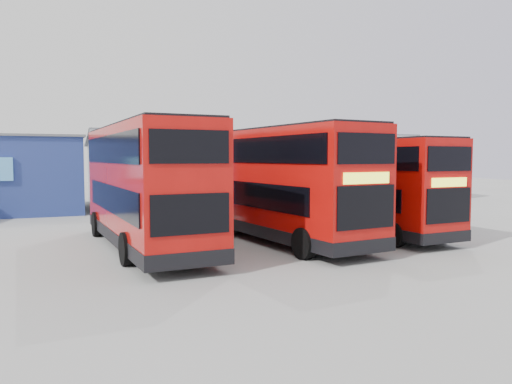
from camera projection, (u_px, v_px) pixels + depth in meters
name	position (u px, v px, depth m)	size (l,w,h in m)	color
ground_plane	(300.00, 242.00, 21.69)	(120.00, 120.00, 0.00)	gray
maintenance_shed	(275.00, 170.00, 42.99)	(30.50, 12.00, 5.89)	#92979F
double_decker_left	(145.00, 188.00, 20.10)	(3.53, 11.93, 4.99)	#B10D0A
double_decker_centre	(277.00, 185.00, 22.11)	(4.14, 11.96, 4.96)	#B10D0A
double_decker_right	(363.00, 187.00, 24.17)	(3.24, 10.84, 4.52)	#B10D0A
single_decker_blue	(372.00, 194.00, 31.53)	(3.12, 10.24, 2.73)	#0C1235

